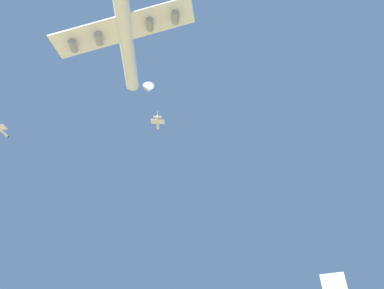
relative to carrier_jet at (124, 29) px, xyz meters
The scene contains 3 objects.
carrier_jet is the anchor object (origin of this frame).
chase_jet_lead 80.79m from the carrier_jet, 24.55° to the left, with size 13.89×11.52×4.00m.
chase_jet_right_wing 64.34m from the carrier_jet, 41.83° to the right, with size 14.43×10.53×4.00m.
Camera 1 is at (-62.66, 78.52, 3.48)m, focal length 27.86 mm.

